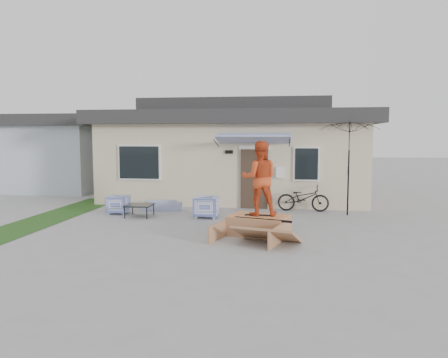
# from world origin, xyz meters

# --- Properties ---
(ground) EXTENTS (90.00, 90.00, 0.00)m
(ground) POSITION_xyz_m (0.00, 0.00, 0.00)
(ground) COLOR gray
(ground) RESTS_ON ground
(grass_strip) EXTENTS (1.40, 8.00, 0.01)m
(grass_strip) POSITION_xyz_m (-5.20, 2.00, 0.00)
(grass_strip) COLOR #1F4718
(grass_strip) RESTS_ON ground
(house) EXTENTS (10.80, 8.49, 4.10)m
(house) POSITION_xyz_m (0.00, 7.99, 1.94)
(house) COLOR beige
(house) RESTS_ON ground
(neighbor_house) EXTENTS (8.60, 7.60, 3.50)m
(neighbor_house) POSITION_xyz_m (-10.50, 10.00, 1.78)
(neighbor_house) COLOR #A8B3BF
(neighbor_house) RESTS_ON ground
(loveseat) EXTENTS (1.37, 0.59, 0.52)m
(loveseat) POSITION_xyz_m (-2.11, 3.67, 0.26)
(loveseat) COLOR #3F4FA3
(loveseat) RESTS_ON ground
(armchair_left) EXTENTS (0.66, 0.70, 0.68)m
(armchair_left) POSITION_xyz_m (-3.35, 2.78, 0.34)
(armchair_left) COLOR #3F4FA3
(armchair_left) RESTS_ON ground
(armchair_right) EXTENTS (0.71, 0.75, 0.75)m
(armchair_right) POSITION_xyz_m (-0.38, 2.53, 0.38)
(armchair_right) COLOR #3F4FA3
(armchair_right) RESTS_ON ground
(coffee_table) EXTENTS (0.82, 0.82, 0.40)m
(coffee_table) POSITION_xyz_m (-2.49, 2.36, 0.20)
(coffee_table) COLOR black
(coffee_table) RESTS_ON ground
(bicycle) EXTENTS (1.75, 0.67, 1.11)m
(bicycle) POSITION_xyz_m (2.70, 4.14, 0.55)
(bicycle) COLOR black
(bicycle) RESTS_ON ground
(patio_umbrella) EXTENTS (2.16, 2.03, 2.20)m
(patio_umbrella) POSITION_xyz_m (4.09, 3.58, 1.75)
(patio_umbrella) COLOR black
(patio_umbrella) RESTS_ON ground
(skate_ramp) EXTENTS (1.94, 2.28, 0.49)m
(skate_ramp) POSITION_xyz_m (1.41, 0.37, 0.25)
(skate_ramp) COLOR #956544
(skate_ramp) RESTS_ON ground
(skateboard) EXTENTS (0.75, 0.20, 0.05)m
(skateboard) POSITION_xyz_m (1.42, 0.42, 0.51)
(skateboard) COLOR black
(skateboard) RESTS_ON skate_ramp
(skater) EXTENTS (1.00, 0.81, 1.92)m
(skater) POSITION_xyz_m (1.42, 0.42, 1.50)
(skater) COLOR #C6421D
(skater) RESTS_ON skateboard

